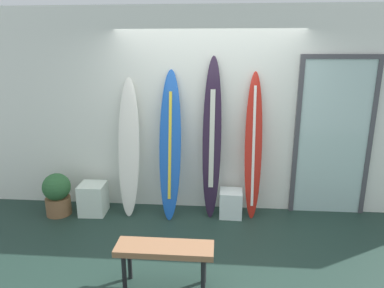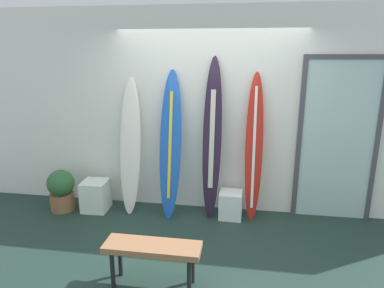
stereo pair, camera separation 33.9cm
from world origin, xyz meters
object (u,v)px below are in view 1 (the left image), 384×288
surfboard_crimson (253,147)px  potted_plant (57,193)px  glass_door (333,135)px  display_block_center (231,203)px  surfboard_charcoal (212,140)px  display_block_left (93,199)px  surfboard_cobalt (170,145)px  bench (165,252)px  surfboard_ivory (129,148)px

surfboard_crimson → potted_plant: bearing=-175.4°
glass_door → display_block_center: bearing=-169.6°
display_block_center → surfboard_charcoal: bearing=167.0°
display_block_left → potted_plant: (-0.48, -0.07, 0.09)m
potted_plant → display_block_left: bearing=8.3°
surfboard_cobalt → bench: surfboard_cobalt is taller
surfboard_charcoal → bench: surfboard_charcoal is taller
surfboard_ivory → display_block_center: (1.41, -0.04, -0.76)m
surfboard_cobalt → potted_plant: surfboard_cobalt is taller
display_block_center → display_block_left: bearing=-177.8°
surfboard_ivory → glass_door: bearing=4.3°
surfboard_charcoal → display_block_center: bearing=-13.0°
surfboard_crimson → glass_door: (1.08, 0.17, 0.14)m
surfboard_crimson → surfboard_charcoal: bearing=-178.9°
surfboard_ivory → glass_door: glass_door is taller
surfboard_ivory → surfboard_cobalt: bearing=-2.8°
glass_door → bench: size_ratio=2.34×
surfboard_crimson → bench: 1.98m
display_block_left → display_block_center: (1.93, 0.07, -0.03)m
surfboard_cobalt → surfboard_charcoal: size_ratio=0.92×
display_block_center → glass_door: size_ratio=0.17×
surfboard_crimson → surfboard_ivory: bearing=-178.8°
display_block_left → potted_plant: size_ratio=0.73×
surfboard_charcoal → display_block_center: (0.28, -0.06, -0.88)m
surfboard_ivory → bench: (0.74, -1.59, -0.56)m
surfboard_ivory → potted_plant: bearing=-169.7°
display_block_left → surfboard_charcoal: bearing=4.7°
surfboard_crimson → display_block_left: size_ratio=4.52×
surfboard_cobalt → glass_door: bearing=6.2°
surfboard_cobalt → display_block_center: surfboard_cobalt is taller
display_block_center → bench: size_ratio=0.40×
surfboard_cobalt → display_block_left: (-1.09, -0.08, -0.78)m
surfboard_cobalt → surfboard_charcoal: bearing=5.5°
display_block_center → potted_plant: 2.41m
surfboard_ivory → surfboard_charcoal: surfboard_charcoal is taller
display_block_center → surfboard_crimson: bearing=15.0°
surfboard_charcoal → glass_door: bearing=6.5°
display_block_left → bench: 1.95m
potted_plant → bench: size_ratio=0.64×
surfboard_cobalt → potted_plant: (-1.57, -0.15, -0.68)m
surfboard_cobalt → bench: 1.69m
surfboard_crimson → display_block_center: size_ratio=5.34×
surfboard_cobalt → surfboard_crimson: 1.11m
surfboard_ivory → display_block_center: bearing=-1.6°
surfboard_charcoal → potted_plant: bearing=-174.5°
bench → surfboard_cobalt: bearing=95.8°
surfboard_crimson → display_block_left: bearing=-176.2°
surfboard_crimson → potted_plant: size_ratio=3.30×
potted_plant → bench: bearing=-39.2°
display_block_left → display_block_center: size_ratio=1.18×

